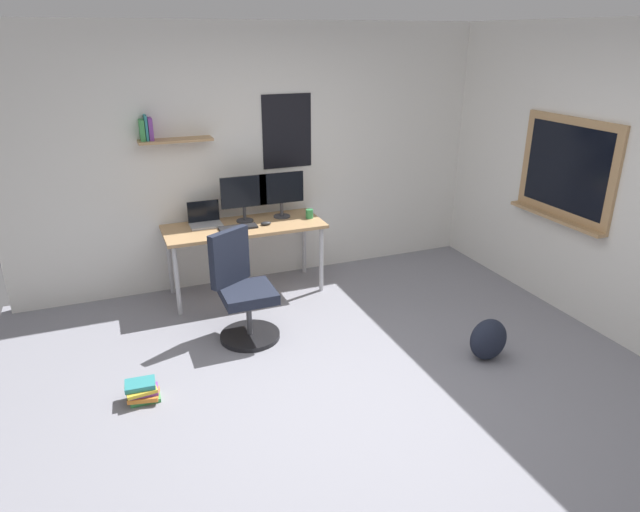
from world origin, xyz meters
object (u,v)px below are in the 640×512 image
at_px(book_stack_on_floor, 143,392).
at_px(office_chair, 243,294).
at_px(keyboard, 238,227).
at_px(laptop, 205,219).
at_px(computer_mouse, 266,223).
at_px(coffee_mug, 309,214).
at_px(desk, 244,232).
at_px(monitor_primary, 244,196).
at_px(backpack, 488,339).
at_px(monitor_secondary, 282,192).

bearing_deg(book_stack_on_floor, office_chair, 34.78).
relative_size(office_chair, keyboard, 2.57).
xyz_separation_m(laptop, book_stack_on_floor, (-0.82, -1.66, -0.70)).
relative_size(computer_mouse, coffee_mug, 1.13).
height_order(desk, laptop, laptop).
relative_size(monitor_primary, backpack, 1.31).
distance_m(backpack, book_stack_on_floor, 2.70).
xyz_separation_m(desk, monitor_primary, (0.04, 0.10, 0.34)).
relative_size(office_chair, monitor_primary, 2.05).
xyz_separation_m(desk, book_stack_on_floor, (-1.17, -1.51, -0.58)).
bearing_deg(backpack, monitor_primary, 125.09).
distance_m(keyboard, coffee_mug, 0.76).
distance_m(coffee_mug, backpack, 2.18).
relative_size(laptop, coffee_mug, 3.37).
bearing_deg(office_chair, laptop, 95.55).
bearing_deg(laptop, desk, -23.06).
relative_size(keyboard, computer_mouse, 3.56).
xyz_separation_m(keyboard, coffee_mug, (0.76, 0.05, 0.04)).
xyz_separation_m(backpack, book_stack_on_floor, (-2.66, 0.45, -0.10)).
xyz_separation_m(laptop, monitor_primary, (0.39, -0.05, 0.22)).
relative_size(desk, monitor_secondary, 3.36).
distance_m(desk, monitor_primary, 0.36).
xyz_separation_m(monitor_primary, keyboard, (-0.12, -0.18, -0.26)).
height_order(monitor_primary, keyboard, monitor_primary).
height_order(desk, computer_mouse, computer_mouse).
xyz_separation_m(desk, computer_mouse, (0.20, -0.08, 0.09)).
distance_m(laptop, keyboard, 0.36).
bearing_deg(desk, monitor_primary, 68.92).
bearing_deg(monitor_secondary, laptop, 176.46).
relative_size(desk, computer_mouse, 15.00).
height_order(office_chair, coffee_mug, office_chair).
bearing_deg(backpack, keyboard, 129.75).
relative_size(monitor_primary, computer_mouse, 4.46).
distance_m(monitor_primary, keyboard, 0.34).
relative_size(monitor_primary, keyboard, 1.25).
relative_size(office_chair, computer_mouse, 9.13).
height_order(desk, coffee_mug, coffee_mug).
relative_size(office_chair, monitor_secondary, 2.05).
xyz_separation_m(office_chair, monitor_primary, (0.29, 0.97, 0.58)).
bearing_deg(monitor_secondary, keyboard, -160.49).
distance_m(desk, book_stack_on_floor, 2.00).
height_order(office_chair, computer_mouse, office_chair).
distance_m(desk, keyboard, 0.14).
bearing_deg(office_chair, desk, 73.87).
bearing_deg(keyboard, computer_mouse, -0.00).
relative_size(office_chair, laptop, 3.06).
bearing_deg(desk, computer_mouse, -21.22).
distance_m(laptop, backpack, 2.87).
bearing_deg(computer_mouse, office_chair, -119.81).
xyz_separation_m(computer_mouse, coffee_mug, (0.48, 0.05, 0.03)).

